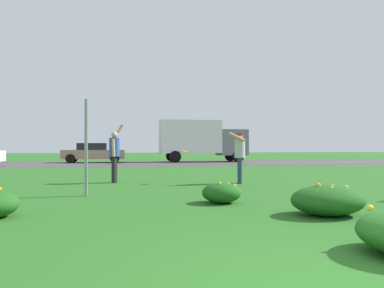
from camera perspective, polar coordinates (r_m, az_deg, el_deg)
name	(u,v)px	position (r m, az deg, el deg)	size (l,w,h in m)	color
ground_plane	(172,177)	(14.96, -3.08, -4.97)	(120.00, 120.00, 0.00)	#26601E
highway_strip	(151,163)	(27.04, -6.20, -2.91)	(120.00, 9.37, 0.01)	#424244
highway_center_stripe	(151,163)	(27.04, -6.20, -2.90)	(120.00, 0.16, 0.00)	yellow
daylily_clump_mid_right	(222,193)	(8.14, 4.44, -7.28)	(0.84, 0.82, 0.46)	#1E5619
daylily_clump_near_camera	(328,200)	(7.07, 19.65, -7.94)	(1.29, 1.06, 0.57)	#1E5619
sign_post_near_path	(86,148)	(9.57, -15.57, -0.52)	(0.07, 0.10, 2.34)	#93969B
person_thrower_blue_shirt	(114,152)	(12.84, -11.53, -1.15)	(0.48, 0.52, 1.95)	#2D4C9E
person_catcher_red_cap_gray_shirt	(240,153)	(12.40, 7.14, -1.31)	(0.58, 0.53, 1.67)	#B2B2B7
frisbee_orange	(184,151)	(12.42, -1.14, -1.12)	(0.25, 0.24, 0.11)	orange
car_tan_center_left	(93,153)	(29.15, -14.53, -1.27)	(4.50, 2.00, 1.45)	#937F60
box_truck_gray	(201,139)	(29.65, 1.38, 0.79)	(6.70, 2.46, 3.20)	slate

